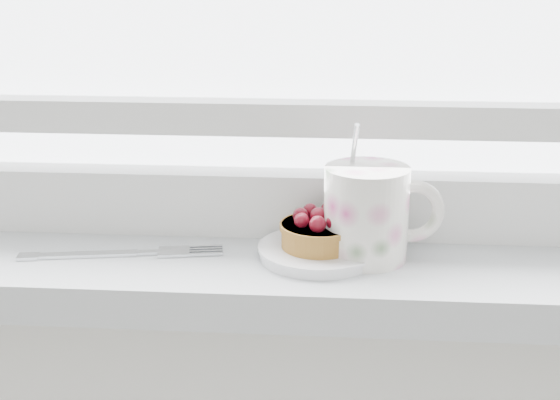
# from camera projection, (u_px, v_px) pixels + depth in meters

# --- Properties ---
(saucer) EXTENTS (0.12, 0.12, 0.01)m
(saucer) POSITION_uv_depth(u_px,v_px,m) (318.00, 252.00, 0.80)
(saucer) COLOR white
(saucer) RESTS_ON windowsill
(raspberry_tart) EXTENTS (0.08, 0.08, 0.04)m
(raspberry_tart) POSITION_uv_depth(u_px,v_px,m) (319.00, 230.00, 0.79)
(raspberry_tart) COLOR brown
(raspberry_tart) RESTS_ON saucer
(floral_mug) EXTENTS (0.13, 0.09, 0.14)m
(floral_mug) POSITION_uv_depth(u_px,v_px,m) (369.00, 211.00, 0.78)
(floral_mug) COLOR silver
(floral_mug) RESTS_ON windowsill
(fork) EXTENTS (0.21, 0.06, 0.00)m
(fork) POSITION_uv_depth(u_px,v_px,m) (120.00, 253.00, 0.80)
(fork) COLOR silver
(fork) RESTS_ON windowsill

